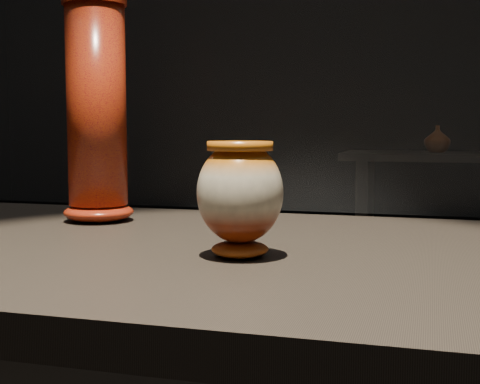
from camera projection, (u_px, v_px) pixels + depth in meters
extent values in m
cube|color=black|center=(413.00, 64.00, 5.69)|extent=(8.00, 3.20, 0.04)
cube|color=black|center=(301.00, 267.00, 0.98)|extent=(2.00, 0.80, 0.05)
ellipsoid|color=maroon|center=(240.00, 249.00, 0.93)|extent=(0.09, 0.09, 0.02)
ellipsoid|color=beige|center=(240.00, 193.00, 0.93)|extent=(0.13, 0.13, 0.14)
cylinder|color=#C56712|center=(240.00, 146.00, 0.92)|extent=(0.10, 0.10, 0.01)
ellipsoid|color=#B53D0C|center=(99.00, 212.00, 1.28)|extent=(0.16, 0.16, 0.04)
cylinder|color=#B53D0C|center=(97.00, 106.00, 1.26)|extent=(0.13, 0.13, 0.37)
cylinder|color=#B53D0C|center=(94.00, 1.00, 1.24)|extent=(0.14, 0.14, 0.01)
cube|color=black|center=(365.00, 221.00, 4.60)|extent=(0.08, 0.50, 0.85)
imported|color=brown|center=(437.00, 139.00, 4.41)|extent=(0.24, 0.24, 0.18)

